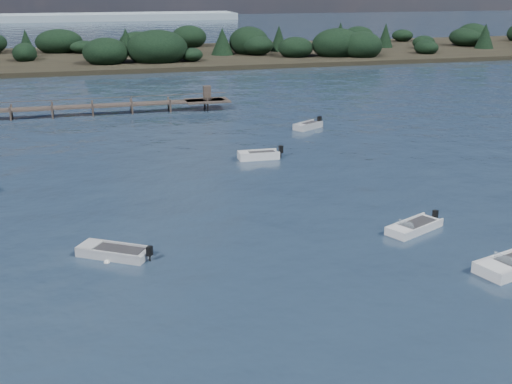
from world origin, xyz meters
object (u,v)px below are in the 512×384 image
object	(u,v)px
tender_far_white	(259,157)
dinghy_mid_grey	(114,254)
dinghy_mid_white_b	(414,228)
tender_far_grey_b	(308,127)

from	to	relation	value
tender_far_white	dinghy_mid_grey	distance (m)	21.51
tender_far_white	dinghy_mid_grey	world-z (taller)	tender_far_white
tender_far_white	dinghy_mid_grey	size ratio (longest dim) A/B	0.94
dinghy_mid_white_b	dinghy_mid_grey	xyz separation A→B (m)	(-17.57, 0.93, 0.01)
tender_far_grey_b	dinghy_mid_grey	distance (m)	34.09
tender_far_white	tender_far_grey_b	bearing A→B (deg)	51.08
tender_far_grey_b	dinghy_mid_white_b	bearing A→B (deg)	-96.73
tender_far_grey_b	tender_far_white	distance (m)	12.59
tender_far_white	dinghy_mid_white_b	size ratio (longest dim) A/B	0.93
tender_far_grey_b	dinghy_mid_grey	xyz separation A→B (m)	(-20.86, -26.96, -0.03)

